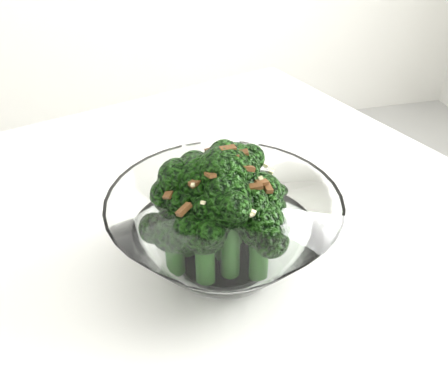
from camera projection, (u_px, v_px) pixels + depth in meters
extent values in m
cube|color=white|center=(31.00, 322.00, 0.50)|extent=(1.39, 1.14, 0.04)
cylinder|color=white|center=(258.00, 239.00, 1.19)|extent=(0.04, 0.04, 0.71)
cylinder|color=white|center=(224.00, 262.00, 0.54)|extent=(0.10, 0.10, 0.01)
cylinder|color=#1F4F15|center=(259.00, 228.00, 0.53)|extent=(0.02, 0.02, 0.06)
sphere|color=#17430C|center=(260.00, 195.00, 0.50)|extent=(0.05, 0.05, 0.05)
cylinder|color=#1F4F15|center=(259.00, 215.00, 0.56)|extent=(0.02, 0.02, 0.05)
sphere|color=#17430C|center=(260.00, 191.00, 0.54)|extent=(0.04, 0.04, 0.04)
cylinder|color=#1F4F15|center=(219.00, 211.00, 0.56)|extent=(0.02, 0.02, 0.05)
sphere|color=#17430C|center=(218.00, 186.00, 0.54)|extent=(0.04, 0.04, 0.04)
cylinder|color=#1F4F15|center=(205.00, 261.00, 0.49)|extent=(0.02, 0.02, 0.05)
sphere|color=#17430C|center=(204.00, 231.00, 0.47)|extent=(0.05, 0.05, 0.05)
cylinder|color=#1F4F15|center=(175.00, 255.00, 0.51)|extent=(0.02, 0.02, 0.04)
sphere|color=#17430C|center=(173.00, 230.00, 0.49)|extent=(0.05, 0.05, 0.05)
cylinder|color=#1F4F15|center=(234.00, 211.00, 0.53)|extent=(0.02, 0.02, 0.08)
sphere|color=#17430C|center=(235.00, 168.00, 0.50)|extent=(0.05, 0.05, 0.05)
cylinder|color=#1F4F15|center=(201.00, 223.00, 0.52)|extent=(0.02, 0.02, 0.08)
sphere|color=#17430C|center=(200.00, 180.00, 0.49)|extent=(0.05, 0.05, 0.05)
cylinder|color=#1F4F15|center=(230.00, 245.00, 0.49)|extent=(0.02, 0.02, 0.08)
sphere|color=#17430C|center=(231.00, 203.00, 0.46)|extent=(0.05, 0.05, 0.05)
cylinder|color=#1F4F15|center=(259.00, 256.00, 0.50)|extent=(0.02, 0.02, 0.06)
sphere|color=#17430C|center=(261.00, 224.00, 0.47)|extent=(0.05, 0.05, 0.05)
cylinder|color=#1F4F15|center=(186.00, 231.00, 0.53)|extent=(0.02, 0.02, 0.06)
sphere|color=#17430C|center=(184.00, 198.00, 0.50)|extent=(0.05, 0.05, 0.05)
cylinder|color=#1F4F15|center=(224.00, 223.00, 0.51)|extent=(0.02, 0.02, 0.09)
sphere|color=#17430C|center=(224.00, 174.00, 0.48)|extent=(0.06, 0.06, 0.06)
cube|color=brown|center=(256.00, 186.00, 0.46)|extent=(0.01, 0.01, 0.01)
cube|color=brown|center=(236.00, 158.00, 0.54)|extent=(0.02, 0.02, 0.01)
cube|color=brown|center=(239.00, 158.00, 0.47)|extent=(0.01, 0.02, 0.01)
cube|color=brown|center=(189.00, 166.00, 0.51)|extent=(0.01, 0.02, 0.01)
cube|color=brown|center=(267.00, 188.00, 0.47)|extent=(0.01, 0.01, 0.01)
cube|color=brown|center=(222.00, 158.00, 0.54)|extent=(0.01, 0.02, 0.01)
cube|color=brown|center=(247.00, 168.00, 0.46)|extent=(0.01, 0.01, 0.01)
cube|color=brown|center=(262.00, 182.00, 0.47)|extent=(0.01, 0.01, 0.01)
cube|color=brown|center=(187.00, 164.00, 0.53)|extent=(0.02, 0.02, 0.01)
cube|color=brown|center=(211.00, 151.00, 0.48)|extent=(0.01, 0.02, 0.01)
cube|color=brown|center=(230.00, 155.00, 0.53)|extent=(0.01, 0.02, 0.01)
cube|color=brown|center=(170.00, 192.00, 0.47)|extent=(0.02, 0.02, 0.01)
cube|color=brown|center=(196.00, 182.00, 0.46)|extent=(0.02, 0.01, 0.01)
cube|color=brown|center=(229.00, 153.00, 0.51)|extent=(0.01, 0.02, 0.01)
cube|color=brown|center=(232.00, 157.00, 0.54)|extent=(0.01, 0.01, 0.01)
cube|color=brown|center=(213.00, 152.00, 0.51)|extent=(0.01, 0.01, 0.01)
cube|color=brown|center=(177.00, 175.00, 0.50)|extent=(0.02, 0.01, 0.01)
cube|color=brown|center=(200.00, 159.00, 0.54)|extent=(0.01, 0.01, 0.01)
cube|color=brown|center=(240.00, 159.00, 0.50)|extent=(0.01, 0.01, 0.01)
cube|color=brown|center=(241.00, 154.00, 0.47)|extent=(0.02, 0.01, 0.01)
cube|color=brown|center=(235.00, 155.00, 0.46)|extent=(0.01, 0.01, 0.01)
cube|color=brown|center=(204.00, 156.00, 0.53)|extent=(0.02, 0.01, 0.01)
cube|color=brown|center=(247.00, 158.00, 0.52)|extent=(0.01, 0.01, 0.01)
cube|color=brown|center=(225.00, 153.00, 0.48)|extent=(0.02, 0.02, 0.01)
cube|color=brown|center=(239.00, 158.00, 0.49)|extent=(0.02, 0.02, 0.01)
cube|color=brown|center=(210.00, 175.00, 0.45)|extent=(0.01, 0.01, 0.01)
cube|color=brown|center=(218.00, 159.00, 0.52)|extent=(0.01, 0.02, 0.01)
cube|color=brown|center=(184.00, 209.00, 0.45)|extent=(0.02, 0.02, 0.01)
cube|color=brown|center=(180.00, 167.00, 0.53)|extent=(0.02, 0.02, 0.01)
cube|color=brown|center=(228.00, 149.00, 0.46)|extent=(0.02, 0.01, 0.00)
cube|color=brown|center=(195.00, 159.00, 0.49)|extent=(0.02, 0.02, 0.01)
cube|color=beige|center=(178.00, 177.00, 0.48)|extent=(0.01, 0.01, 0.00)
cube|color=beige|center=(228.00, 157.00, 0.53)|extent=(0.00, 0.00, 0.00)
cube|color=beige|center=(266.00, 165.00, 0.50)|extent=(0.01, 0.01, 0.01)
cube|color=beige|center=(251.00, 215.00, 0.44)|extent=(0.00, 0.00, 0.00)
cube|color=beige|center=(243.00, 155.00, 0.51)|extent=(0.01, 0.01, 0.01)
cube|color=beige|center=(217.00, 153.00, 0.51)|extent=(0.01, 0.01, 0.01)
cube|color=beige|center=(261.00, 178.00, 0.46)|extent=(0.00, 0.01, 0.00)
cube|color=beige|center=(203.00, 203.00, 0.45)|extent=(0.01, 0.01, 0.00)
cube|color=beige|center=(209.00, 156.00, 0.48)|extent=(0.01, 0.01, 0.01)
cube|color=beige|center=(235.00, 175.00, 0.46)|extent=(0.00, 0.01, 0.00)
cube|color=beige|center=(253.00, 213.00, 0.45)|extent=(0.01, 0.01, 0.00)
cube|color=beige|center=(219.00, 152.00, 0.49)|extent=(0.01, 0.01, 0.01)
cube|color=beige|center=(204.00, 155.00, 0.51)|extent=(0.01, 0.01, 0.00)
cube|color=beige|center=(271.00, 172.00, 0.51)|extent=(0.01, 0.01, 0.01)
cube|color=beige|center=(193.00, 185.00, 0.46)|extent=(0.01, 0.00, 0.00)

